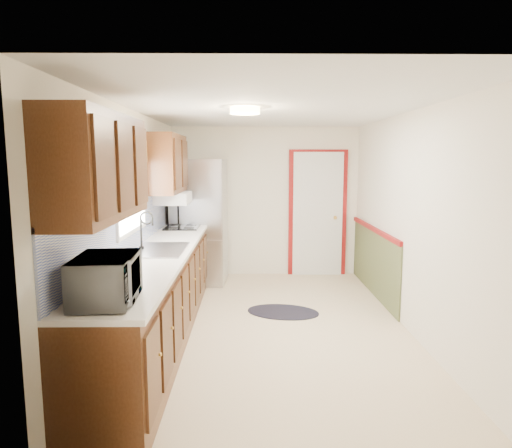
{
  "coord_description": "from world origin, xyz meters",
  "views": [
    {
      "loc": [
        -0.26,
        -4.88,
        1.87
      ],
      "look_at": [
        -0.18,
        0.26,
        1.15
      ],
      "focal_mm": 32.0,
      "sensor_mm": 36.0,
      "label": 1
    }
  ],
  "objects": [
    {
      "name": "room_shell",
      "position": [
        0.0,
        0.0,
        1.2
      ],
      "size": [
        3.2,
        5.2,
        2.52
      ],
      "color": "beige",
      "rests_on": "ground"
    },
    {
      "name": "kitchen_run",
      "position": [
        -1.24,
        -0.29,
        0.81
      ],
      "size": [
        0.63,
        4.0,
        2.2
      ],
      "color": "#3B1D0D",
      "rests_on": "ground"
    },
    {
      "name": "back_wall_trim",
      "position": [
        0.99,
        2.21,
        0.89
      ],
      "size": [
        1.12,
        2.3,
        2.08
      ],
      "color": "maroon",
      "rests_on": "ground"
    },
    {
      "name": "ceiling_fixture",
      "position": [
        -0.3,
        -0.2,
        2.36
      ],
      "size": [
        0.3,
        0.3,
        0.06
      ],
      "primitive_type": "cylinder",
      "color": "#FFD88C",
      "rests_on": "room_shell"
    },
    {
      "name": "microwave",
      "position": [
        -1.2,
        -1.95,
        1.13
      ],
      "size": [
        0.35,
        0.58,
        0.38
      ],
      "primitive_type": "imported",
      "rotation": [
        0.0,
        0.0,
        1.64
      ],
      "color": "white",
      "rests_on": "kitchen_run"
    },
    {
      "name": "refrigerator",
      "position": [
        -1.02,
        2.05,
        0.94
      ],
      "size": [
        0.82,
        0.81,
        1.89
      ],
      "rotation": [
        0.0,
        0.0,
        -0.05
      ],
      "color": "#B7B7BC",
      "rests_on": "ground"
    },
    {
      "name": "rug",
      "position": [
        0.16,
        0.56,
        0.01
      ],
      "size": [
        1.0,
        0.77,
        0.01
      ],
      "primitive_type": "ellipsoid",
      "rotation": [
        0.0,
        0.0,
        -0.25
      ],
      "color": "black",
      "rests_on": "ground"
    },
    {
      "name": "cooktop",
      "position": [
        -1.19,
        1.4,
        0.95
      ],
      "size": [
        0.46,
        0.55,
        0.02
      ],
      "primitive_type": "cube",
      "color": "black",
      "rests_on": "kitchen_run"
    }
  ]
}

